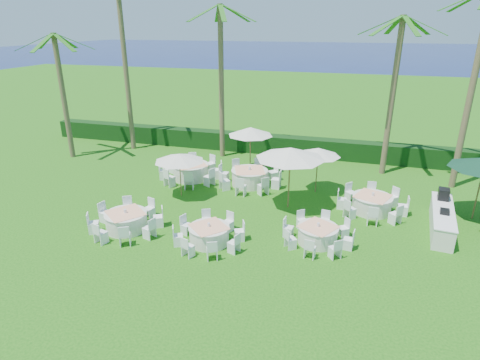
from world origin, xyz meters
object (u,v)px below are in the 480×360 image
(banquet_table_b, at_px, (209,234))
(umbrella_d, at_px, (318,152))
(banquet_table_f, at_px, (372,203))
(umbrella_a, at_px, (179,158))
(umbrella_c, at_px, (250,131))
(banquet_table_e, at_px, (250,177))
(banquet_table_d, at_px, (191,171))
(banquet_table_a, at_px, (126,221))
(umbrella_b, at_px, (290,153))
(buffet_table, at_px, (442,219))
(banquet_table_c, at_px, (318,234))

(banquet_table_b, relative_size, umbrella_d, 1.18)
(banquet_table_f, bearing_deg, umbrella_a, -175.22)
(banquet_table_b, relative_size, umbrella_c, 1.03)
(banquet_table_b, height_order, banquet_table_e, banquet_table_e)
(banquet_table_f, bearing_deg, banquet_table_e, 165.62)
(banquet_table_b, height_order, banquet_table_d, banquet_table_d)
(banquet_table_a, bearing_deg, banquet_table_d, 87.33)
(banquet_table_a, bearing_deg, umbrella_b, 33.56)
(banquet_table_f, xyz_separation_m, umbrella_d, (-2.74, 1.64, 1.74))
(banquet_table_e, relative_size, buffet_table, 0.85)
(banquet_table_c, distance_m, umbrella_a, 7.79)
(umbrella_a, bearing_deg, umbrella_c, 59.99)
(umbrella_d, height_order, buffet_table, umbrella_d)
(banquet_table_c, bearing_deg, banquet_table_e, 129.10)
(banquet_table_f, distance_m, umbrella_b, 4.45)
(banquet_table_b, xyz_separation_m, banquet_table_f, (6.21, 4.74, 0.04))
(banquet_table_a, bearing_deg, banquet_table_e, 59.67)
(banquet_table_b, xyz_separation_m, banquet_table_d, (-3.43, 6.31, 0.08))
(banquet_table_b, distance_m, umbrella_a, 5.23)
(banquet_table_b, relative_size, buffet_table, 0.69)
(banquet_table_e, distance_m, umbrella_d, 3.91)
(banquet_table_c, xyz_separation_m, banquet_table_f, (2.09, 3.52, 0.04))
(banquet_table_f, bearing_deg, banquet_table_a, -154.76)
(banquet_table_c, xyz_separation_m, umbrella_b, (-1.69, 2.92, 2.31))
(banquet_table_e, distance_m, banquet_table_f, 6.46)
(umbrella_d, relative_size, buffet_table, 0.59)
(banquet_table_e, bearing_deg, umbrella_b, -41.69)
(banquet_table_d, xyz_separation_m, banquet_table_f, (9.64, -1.57, -0.04))
(banquet_table_a, bearing_deg, umbrella_a, 79.23)
(banquet_table_a, bearing_deg, umbrella_c, 68.59)
(banquet_table_c, distance_m, umbrella_c, 8.66)
(banquet_table_f, relative_size, umbrella_a, 1.27)
(buffet_table, bearing_deg, banquet_table_e, 164.25)
(banquet_table_e, height_order, banquet_table_f, banquet_table_e)
(banquet_table_b, xyz_separation_m, banquet_table_c, (4.12, 1.22, -0.00))
(umbrella_c, bearing_deg, umbrella_a, -120.01)
(banquet_table_f, height_order, umbrella_a, umbrella_a)
(banquet_table_a, relative_size, banquet_table_b, 1.10)
(banquet_table_d, distance_m, banquet_table_f, 9.77)
(banquet_table_d, bearing_deg, umbrella_a, -79.05)
(umbrella_c, relative_size, umbrella_d, 1.14)
(umbrella_b, bearing_deg, buffet_table, -3.01)
(banquet_table_d, height_order, banquet_table_e, banquet_table_d)
(banquet_table_d, height_order, banquet_table_f, banquet_table_d)
(umbrella_d, bearing_deg, buffet_table, -25.05)
(banquet_table_a, xyz_separation_m, buffet_table, (12.73, 3.74, 0.09))
(umbrella_a, bearing_deg, banquet_table_a, -100.77)
(banquet_table_a, xyz_separation_m, umbrella_c, (3.21, 8.18, 2.05))
(banquet_table_a, bearing_deg, buffet_table, 16.36)
(banquet_table_c, relative_size, umbrella_a, 1.14)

